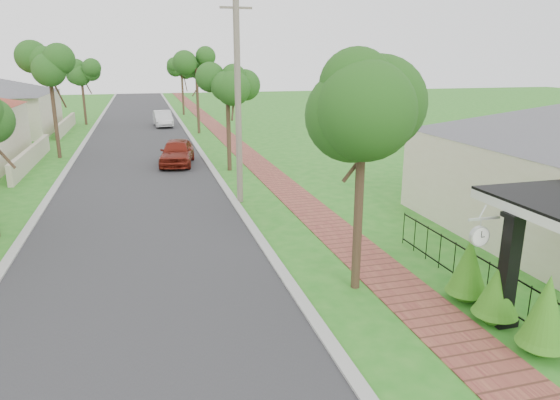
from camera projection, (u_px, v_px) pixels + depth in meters
name	position (u px, v px, depth m)	size (l,w,h in m)	color
ground	(288.00, 329.00, 10.62)	(160.00, 160.00, 0.00)	#24731B
road	(140.00, 160.00, 28.42)	(7.00, 120.00, 0.02)	#28282B
kerb_right	(204.00, 157.00, 29.35)	(0.30, 120.00, 0.10)	#9E9E99
kerb_left	(71.00, 164.00, 27.50)	(0.30, 120.00, 0.10)	#9E9E99
sidewalk	(247.00, 155.00, 30.01)	(1.50, 120.00, 0.03)	#97533C
porch_post	(508.00, 276.00, 10.55)	(0.48, 0.48, 2.52)	black
picket_fence	(488.00, 280.00, 11.72)	(0.03, 8.02, 1.00)	black
street_trees	(136.00, 75.00, 33.58)	(10.70, 37.65, 5.89)	#382619
hedge_row	(500.00, 292.00, 10.66)	(0.86, 3.21, 1.77)	#246B15
parked_car_red	(177.00, 152.00, 26.97)	(1.64, 4.08, 1.39)	maroon
parked_car_white	(163.00, 119.00, 42.55)	(1.40, 4.03, 1.33)	silver
near_tree	(364.00, 95.00, 11.28)	(2.32, 2.32, 5.96)	#382619
utility_pole	(238.00, 103.00, 19.07)	(1.20, 0.24, 7.75)	#786C5E
station_clock	(480.00, 235.00, 10.57)	(0.75, 0.13, 0.64)	silver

